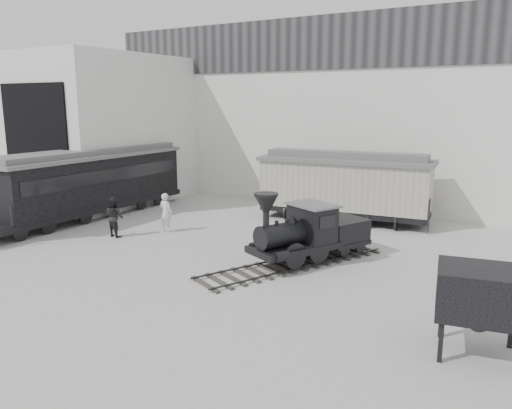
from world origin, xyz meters
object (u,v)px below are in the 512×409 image
Objects in this scene: visitor_a at (166,212)px; locomotive at (306,236)px; passenger_coach at (91,182)px; boxcar at (344,185)px; coal_hopper at (480,299)px; visitor_b at (115,217)px.

locomotive is at bearing 173.07° from visitor_a.
boxcar is at bearing 26.57° from passenger_coach.
coal_hopper is (14.62, -5.40, 0.51)m from visitor_a.
boxcar is 9.37m from visitor_a.
visitor_b is (-9.36, -1.00, -0.13)m from locomotive.
boxcar is 4.88× the size of visitor_b.
locomotive is at bearing 136.32° from coal_hopper.
passenger_coach reaches higher than coal_hopper.
passenger_coach reaches higher than visitor_a.
visitor_a is at bearing -4.79° from passenger_coach.
locomotive is 13.57m from passenger_coach.
visitor_b is at bearing -139.74° from boxcar.
locomotive is 7.60m from boxcar.
boxcar is 11.75m from visitor_b.
visitor_b is (4.12, -2.36, -0.96)m from passenger_coach.
locomotive is at bearing -5.68° from passenger_coach.
visitor_b is at bearing 50.92° from visitor_a.
coal_hopper is (6.76, -4.51, 0.40)m from locomotive.
locomotive is 0.89× the size of boxcar.
coal_hopper reaches higher than visitor_a.
passenger_coach is at bearing -5.40° from visitor_a.
boxcar is at bearing -126.26° from visitor_b.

